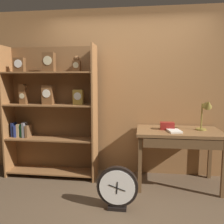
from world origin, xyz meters
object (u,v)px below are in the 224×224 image
at_px(round_clock_large, 117,188).
at_px(open_repair_manual, 174,131).
at_px(workbench, 179,137).
at_px(desk_lamp, 206,109).
at_px(toolbox_small, 167,126).
at_px(bookshelf, 50,111).

bearing_deg(round_clock_large, open_repair_manual, 41.99).
distance_m(workbench, round_clock_large, 1.16).
distance_m(desk_lamp, toolbox_small, 0.57).
bearing_deg(workbench, round_clock_large, -136.71).
bearing_deg(bookshelf, round_clock_large, -37.26).
relative_size(bookshelf, toolbox_small, 10.44).
relative_size(desk_lamp, round_clock_large, 0.88).
bearing_deg(toolbox_small, round_clock_large, -128.77).
distance_m(desk_lamp, open_repair_manual, 0.54).
bearing_deg(open_repair_manual, toolbox_small, 107.96).
distance_m(toolbox_small, open_repair_manual, 0.17).
height_order(desk_lamp, round_clock_large, desk_lamp).
relative_size(toolbox_small, round_clock_large, 0.37).
bearing_deg(bookshelf, desk_lamp, -2.64).
xyz_separation_m(bookshelf, open_repair_manual, (1.85, -0.24, -0.21)).
height_order(bookshelf, toolbox_small, bookshelf).
bearing_deg(desk_lamp, toolbox_small, 179.06).
xyz_separation_m(bookshelf, toolbox_small, (1.77, -0.10, -0.17)).
relative_size(bookshelf, open_repair_manual, 9.15).
height_order(toolbox_small, round_clock_large, toolbox_small).
xyz_separation_m(desk_lamp, round_clock_large, (-1.14, -0.77, -0.84)).
xyz_separation_m(workbench, toolbox_small, (-0.16, 0.04, 0.15)).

